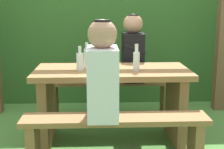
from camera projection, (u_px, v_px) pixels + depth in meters
ground_plane at (112, 141)px, 3.03m from camera, size 12.00×12.00×0.00m
hedge_backdrop at (107, 36)px, 4.42m from camera, size 6.40×0.82×1.70m
pergola_post_right at (223, 32)px, 3.74m from camera, size 0.12×0.12×1.92m
picnic_table at (112, 93)px, 2.92m from camera, size 1.40×0.64×0.70m
bench_near at (115, 133)px, 2.39m from camera, size 1.40×0.24×0.46m
bench_far at (110, 92)px, 3.52m from camera, size 1.40×0.24×0.46m
person_white_shirt at (103, 73)px, 2.29m from camera, size 0.25×0.35×0.72m
person_black_coat at (133, 50)px, 3.42m from camera, size 0.25×0.35×0.72m
drinking_glass at (108, 62)px, 2.95m from camera, size 0.08×0.08×0.09m
bottle_left at (80, 61)px, 2.81m from camera, size 0.07×0.07×0.22m
bottle_right at (87, 57)px, 2.94m from camera, size 0.06×0.06×0.23m
bottle_center at (136, 60)px, 2.79m from camera, size 0.06×0.06×0.24m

